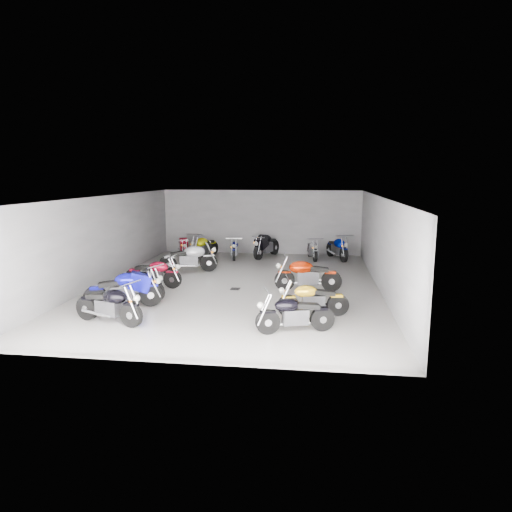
{
  "coord_description": "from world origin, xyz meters",
  "views": [
    {
      "loc": [
        2.76,
        -15.85,
        3.96
      ],
      "look_at": [
        0.59,
        0.58,
        1.0
      ],
      "focal_mm": 32.0,
      "sensor_mm": 36.0,
      "label": 1
    }
  ],
  "objects_px": {
    "motorcycle_back_c": "(235,249)",
    "motorcycle_left_d": "(154,273)",
    "drain_grate": "(235,289)",
    "motorcycle_back_a": "(183,247)",
    "motorcycle_right_b": "(312,299)",
    "motorcycle_left_a": "(109,305)",
    "motorcycle_left_f": "(189,259)",
    "motorcycle_left_b": "(124,290)",
    "motorcycle_back_f": "(337,248)",
    "motorcycle_back_b": "(204,247)",
    "motorcycle_back_e": "(313,250)",
    "motorcycle_left_c": "(139,284)",
    "motorcycle_back_d": "(266,246)",
    "motorcycle_right_a": "(294,314)",
    "motorcycle_right_d": "(307,275)"
  },
  "relations": [
    {
      "from": "motorcycle_back_c",
      "to": "motorcycle_left_d",
      "type": "bearing_deg",
      "value": 65.39
    },
    {
      "from": "drain_grate",
      "to": "motorcycle_back_a",
      "type": "distance_m",
      "value": 7.04
    },
    {
      "from": "drain_grate",
      "to": "motorcycle_right_b",
      "type": "relative_size",
      "value": 0.16
    },
    {
      "from": "motorcycle_left_a",
      "to": "motorcycle_left_f",
      "type": "distance_m",
      "value": 6.67
    },
    {
      "from": "drain_grate",
      "to": "motorcycle_left_d",
      "type": "bearing_deg",
      "value": -177.09
    },
    {
      "from": "motorcycle_left_b",
      "to": "motorcycle_back_f",
      "type": "xyz_separation_m",
      "value": [
        6.69,
        8.96,
        -0.01
      ]
    },
    {
      "from": "motorcycle_left_f",
      "to": "motorcycle_back_b",
      "type": "bearing_deg",
      "value": 162.34
    },
    {
      "from": "motorcycle_back_a",
      "to": "motorcycle_back_e",
      "type": "bearing_deg",
      "value": 158.03
    },
    {
      "from": "motorcycle_left_c",
      "to": "motorcycle_left_f",
      "type": "height_order",
      "value": "motorcycle_left_f"
    },
    {
      "from": "motorcycle_back_a",
      "to": "motorcycle_back_b",
      "type": "distance_m",
      "value": 1.12
    },
    {
      "from": "motorcycle_back_b",
      "to": "motorcycle_left_b",
      "type": "bearing_deg",
      "value": 107.16
    },
    {
      "from": "motorcycle_left_d",
      "to": "motorcycle_back_e",
      "type": "relative_size",
      "value": 1.09
    },
    {
      "from": "motorcycle_left_c",
      "to": "motorcycle_left_f",
      "type": "bearing_deg",
      "value": -168.11
    },
    {
      "from": "motorcycle_right_b",
      "to": "motorcycle_left_c",
      "type": "bearing_deg",
      "value": 67.39
    },
    {
      "from": "drain_grate",
      "to": "motorcycle_left_a",
      "type": "distance_m",
      "value": 4.99
    },
    {
      "from": "motorcycle_left_f",
      "to": "motorcycle_back_f",
      "type": "distance_m",
      "value": 7.2
    },
    {
      "from": "motorcycle_left_d",
      "to": "motorcycle_right_b",
      "type": "relative_size",
      "value": 1.05
    },
    {
      "from": "motorcycle_left_c",
      "to": "motorcycle_back_d",
      "type": "bearing_deg",
      "value": 176.8
    },
    {
      "from": "motorcycle_right_a",
      "to": "motorcycle_right_d",
      "type": "bearing_deg",
      "value": -20.88
    },
    {
      "from": "motorcycle_right_d",
      "to": "motorcycle_left_d",
      "type": "bearing_deg",
      "value": 88.97
    },
    {
      "from": "motorcycle_left_b",
      "to": "motorcycle_back_f",
      "type": "height_order",
      "value": "motorcycle_left_b"
    },
    {
      "from": "motorcycle_right_b",
      "to": "motorcycle_back_c",
      "type": "xyz_separation_m",
      "value": [
        -3.77,
        8.64,
        -0.02
      ]
    },
    {
      "from": "motorcycle_back_b",
      "to": "motorcycle_back_e",
      "type": "xyz_separation_m",
      "value": [
        5.19,
        0.27,
        -0.07
      ]
    },
    {
      "from": "motorcycle_right_d",
      "to": "motorcycle_back_a",
      "type": "distance_m",
      "value": 8.54
    },
    {
      "from": "drain_grate",
      "to": "motorcycle_back_a",
      "type": "relative_size",
      "value": 0.17
    },
    {
      "from": "motorcycle_back_e",
      "to": "motorcycle_back_f",
      "type": "relative_size",
      "value": 0.9
    },
    {
      "from": "motorcycle_left_f",
      "to": "motorcycle_right_a",
      "type": "distance_m",
      "value": 8.16
    },
    {
      "from": "motorcycle_back_a",
      "to": "drain_grate",
      "type": "bearing_deg",
      "value": 98.69
    },
    {
      "from": "motorcycle_left_a",
      "to": "motorcycle_left_b",
      "type": "height_order",
      "value": "motorcycle_left_b"
    },
    {
      "from": "motorcycle_left_f",
      "to": "motorcycle_right_b",
      "type": "height_order",
      "value": "motorcycle_left_f"
    },
    {
      "from": "drain_grate",
      "to": "motorcycle_left_d",
      "type": "height_order",
      "value": "motorcycle_left_d"
    },
    {
      "from": "motorcycle_left_d",
      "to": "motorcycle_right_d",
      "type": "distance_m",
      "value": 5.42
    },
    {
      "from": "motorcycle_back_e",
      "to": "motorcycle_back_d",
      "type": "bearing_deg",
      "value": -18.23
    },
    {
      "from": "motorcycle_left_a",
      "to": "motorcycle_right_a",
      "type": "distance_m",
      "value": 4.96
    },
    {
      "from": "motorcycle_back_a",
      "to": "motorcycle_left_d",
      "type": "bearing_deg",
      "value": 74.24
    },
    {
      "from": "motorcycle_right_d",
      "to": "motorcycle_left_f",
      "type": "bearing_deg",
      "value": 60.19
    },
    {
      "from": "motorcycle_right_a",
      "to": "motorcycle_right_b",
      "type": "height_order",
      "value": "motorcycle_right_a"
    },
    {
      "from": "motorcycle_left_f",
      "to": "motorcycle_back_f",
      "type": "xyz_separation_m",
      "value": [
        6.15,
        3.76,
        -0.03
      ]
    },
    {
      "from": "motorcycle_left_b",
      "to": "motorcycle_back_c",
      "type": "xyz_separation_m",
      "value": [
        1.83,
        8.56,
        -0.09
      ]
    },
    {
      "from": "motorcycle_left_d",
      "to": "motorcycle_back_c",
      "type": "xyz_separation_m",
      "value": [
        1.84,
        6.0,
        -0.04
      ]
    },
    {
      "from": "motorcycle_left_b",
      "to": "motorcycle_left_a",
      "type": "bearing_deg",
      "value": -12.7
    },
    {
      "from": "motorcycle_left_c",
      "to": "motorcycle_right_d",
      "type": "relative_size",
      "value": 0.86
    },
    {
      "from": "drain_grate",
      "to": "motorcycle_left_d",
      "type": "distance_m",
      "value": 2.96
    },
    {
      "from": "motorcycle_right_a",
      "to": "motorcycle_back_b",
      "type": "bearing_deg",
      "value": 7.84
    },
    {
      "from": "motorcycle_left_d",
      "to": "motorcycle_right_a",
      "type": "relative_size",
      "value": 1.06
    },
    {
      "from": "motorcycle_left_c",
      "to": "motorcycle_back_c",
      "type": "relative_size",
      "value": 1.03
    },
    {
      "from": "motorcycle_left_f",
      "to": "motorcycle_back_d",
      "type": "xyz_separation_m",
      "value": [
        2.76,
        3.88,
        0.0
      ]
    },
    {
      "from": "motorcycle_left_c",
      "to": "motorcycle_back_e",
      "type": "distance_m",
      "value": 9.5
    },
    {
      "from": "motorcycle_right_b",
      "to": "motorcycle_back_c",
      "type": "bearing_deg",
      "value": 12.47
    },
    {
      "from": "drain_grate",
      "to": "motorcycle_right_a",
      "type": "height_order",
      "value": "motorcycle_right_a"
    }
  ]
}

